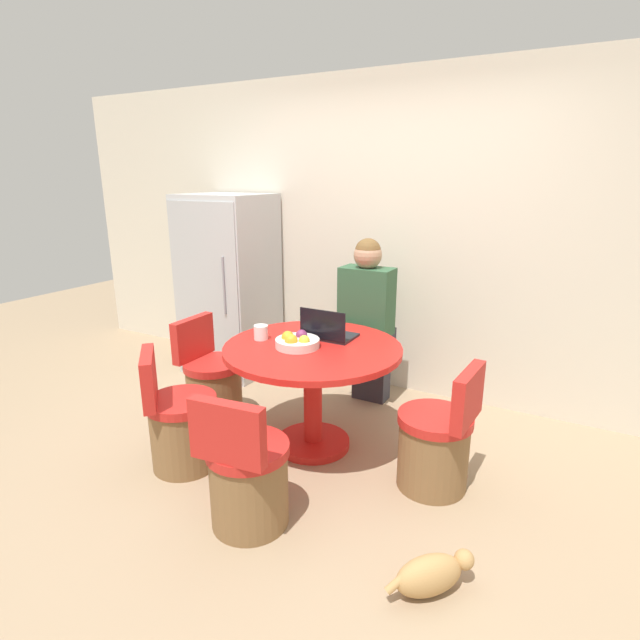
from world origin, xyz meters
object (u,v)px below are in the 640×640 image
Objects in this scene: cat at (431,574)px; chair_left_side at (212,385)px; dining_table at (313,371)px; chair_right_side at (436,445)px; chair_near_camera at (247,479)px; chair_near_left_corner at (180,427)px; fruit_bowl at (297,342)px; laptop at (328,332)px; refrigerator at (229,285)px; person_seated at (368,315)px.

chair_left_side is at bearing 109.26° from cat.
chair_right_side is (0.87, -0.05, -0.28)m from dining_table.
chair_right_side is at bearing -139.86° from chair_near_camera.
chair_near_left_corner is at bearing -158.02° from chair_left_side.
laptop is at bearing 70.22° from fruit_bowl.
chair_left_side is at bearing -59.46° from refrigerator.
refrigerator is 1.62m from fruit_bowl.
refrigerator is 4.88× the size of laptop.
fruit_bowl is at bearing -35.83° from refrigerator.
dining_table is (1.39, -0.88, -0.27)m from refrigerator.
fruit_bowl reaches higher than dining_table.
chair_near_left_corner is (0.25, -0.60, 0.00)m from chair_left_side.
laptop is (0.02, 0.19, 0.22)m from dining_table.
laptop is at bearing -83.18° from chair_near_left_corner.
chair_near_left_corner is at bearing 124.54° from cat.
chair_left_side is 1.00× the size of chair_right_side.
refrigerator is 1.57m from laptop.
chair_near_camera is 0.95m from fruit_bowl.
fruit_bowl is at bearing -137.32° from dining_table.
chair_near_left_corner is at bearing -65.87° from chair_right_side.
fruit_bowl reaches higher than chair_near_left_corner.
refrigerator is at bearing 29.67° from chair_left_side.
fruit_bowl is at bearing 82.21° from person_seated.
refrigerator is 1.77m from chair_near_left_corner.
laptop reaches higher than fruit_bowl.
chair_near_camera is at bearing -40.14° from chair_right_side.
person_seated is at bearing -2.91° from refrigerator.
cat is at bearing 18.86° from chair_right_side.
chair_right_side is at bearing -114.13° from chair_near_left_corner.
refrigerator is 4.67× the size of cat.
laptop is 1.63m from cat.
chair_near_left_corner is 1.58m from chair_right_side.
dining_table is 0.91m from chair_left_side.
chair_near_camera is at bearing 91.78° from person_seated.
cat is at bearing -34.80° from refrigerator.
cat is (1.70, -0.23, -0.18)m from chair_near_left_corner.
chair_left_side is 2.73× the size of fruit_bowl.
laptop is at bearing -26.23° from refrigerator.
person_seated is at bearing 86.95° from dining_table.
fruit_bowl is at bearing -85.40° from chair_right_side.
dining_table is 0.29m from laptop.
laptop reaches higher than chair_left_side.
cat is (1.16, -0.77, -0.67)m from fruit_bowl.
chair_left_side is (0.53, -0.89, -0.55)m from refrigerator.
chair_left_side is (-0.87, -0.01, -0.28)m from dining_table.
refrigerator is at bearing -17.25° from chair_near_left_corner.
dining_table is 1.50× the size of chair_near_camera.
person_seated is at bearing 74.56° from cat.
chair_right_side is (1.73, -0.04, 0.00)m from chair_left_side.
chair_near_camera and chair_right_side have the same top height.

